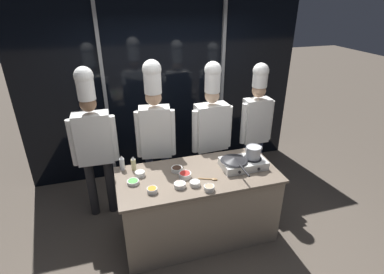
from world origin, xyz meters
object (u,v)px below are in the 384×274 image
at_px(prep_bowl_shrimp, 180,185).
at_px(prep_bowl_mushrooms, 209,188).
at_px(chef_line, 211,125).
at_px(chef_pastry, 256,118).
at_px(prep_bowl_soy_glaze, 177,169).
at_px(frying_pan, 234,159).
at_px(portable_stove, 243,163).
at_px(prep_bowl_scallions, 133,182).
at_px(chef_sous, 155,126).
at_px(stock_pot, 253,152).
at_px(squeeze_bottle_clear, 122,163).
at_px(prep_bowl_bell_pepper, 185,175).
at_px(prep_bowl_carrots, 152,190).
at_px(serving_spoon_slotted, 211,179).
at_px(chef_head, 93,136).
at_px(prep_bowl_noodles, 140,173).
at_px(squeeze_bottle_oil, 134,164).
at_px(prep_bowl_bean_sprouts, 195,183).

distance_m(prep_bowl_shrimp, prep_bowl_mushrooms, 0.31).
xyz_separation_m(chef_line, chef_pastry, (0.68, 0.02, 0.03)).
relative_size(prep_bowl_soy_glaze, chef_line, 0.07).
distance_m(frying_pan, prep_bowl_mushrooms, 0.53).
height_order(portable_stove, prep_bowl_scallions, portable_stove).
xyz_separation_m(prep_bowl_scallions, chef_line, (1.14, 0.71, 0.23)).
distance_m(chef_sous, chef_pastry, 1.45).
height_order(stock_pot, prep_bowl_scallions, stock_pot).
relative_size(squeeze_bottle_clear, prep_bowl_shrimp, 1.43).
bearing_deg(chef_pastry, prep_bowl_mushrooms, 43.83).
relative_size(prep_bowl_bell_pepper, prep_bowl_carrots, 1.28).
bearing_deg(chef_sous, chef_pastry, -168.41).
relative_size(prep_bowl_soy_glaze, serving_spoon_slotted, 0.64).
bearing_deg(chef_pastry, prep_bowl_carrots, 28.63).
relative_size(prep_bowl_carrots, chef_sous, 0.05).
bearing_deg(chef_head, prep_bowl_scallions, 118.44).
bearing_deg(prep_bowl_noodles, prep_bowl_shrimp, -42.02).
distance_m(chef_head, chef_pastry, 2.20).
xyz_separation_m(prep_bowl_soy_glaze, prep_bowl_mushrooms, (0.23, -0.46, 0.00)).
bearing_deg(portable_stove, frying_pan, -177.55).
distance_m(prep_bowl_scallions, chef_head, 0.88).
distance_m(stock_pot, chef_pastry, 0.87).
distance_m(stock_pot, prep_bowl_noodles, 1.33).
xyz_separation_m(frying_pan, prep_bowl_scallions, (-1.17, 0.03, -0.10)).
relative_size(frying_pan, chef_head, 0.27).
height_order(prep_bowl_carrots, prep_bowl_scallions, prep_bowl_carrots).
bearing_deg(chef_pastry, prep_bowl_noodles, 17.89).
height_order(prep_bowl_shrimp, chef_line, chef_line).
bearing_deg(chef_sous, serving_spoon_slotted, 127.86).
height_order(squeeze_bottle_oil, serving_spoon_slotted, squeeze_bottle_oil).
relative_size(squeeze_bottle_clear, prep_bowl_carrots, 1.64).
distance_m(portable_stove, squeeze_bottle_clear, 1.41).
height_order(chef_line, chef_pastry, chef_line).
xyz_separation_m(prep_bowl_carrots, chef_sous, (0.20, 0.88, 0.32)).
height_order(squeeze_bottle_clear, prep_bowl_shrimp, squeeze_bottle_clear).
relative_size(stock_pot, chef_line, 0.10).
bearing_deg(prep_bowl_bean_sprouts, chef_head, 135.99).
height_order(prep_bowl_bell_pepper, chef_sous, chef_sous).
bearing_deg(frying_pan, serving_spoon_slotted, -156.73).
xyz_separation_m(prep_bowl_bell_pepper, prep_bowl_mushrooms, (0.18, -0.31, -0.00)).
relative_size(prep_bowl_shrimp, chef_pastry, 0.07).
xyz_separation_m(squeeze_bottle_oil, prep_bowl_bell_pepper, (0.53, -0.31, -0.05)).
bearing_deg(prep_bowl_mushrooms, prep_bowl_soy_glaze, 117.12).
distance_m(prep_bowl_mushrooms, serving_spoon_slotted, 0.20).
relative_size(frying_pan, prep_bowl_bell_pepper, 3.84).
bearing_deg(prep_bowl_shrimp, chef_sous, 96.05).
distance_m(squeeze_bottle_oil, prep_bowl_bell_pepper, 0.62).
xyz_separation_m(prep_bowl_bell_pepper, chef_line, (0.57, 0.75, 0.22)).
xyz_separation_m(portable_stove, chef_sous, (-0.91, 0.69, 0.30)).
distance_m(stock_pot, prep_bowl_carrots, 1.26).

